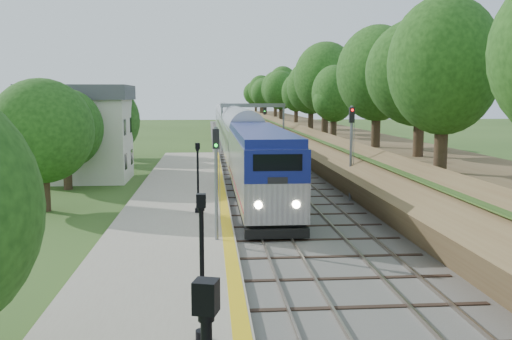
{
  "coord_description": "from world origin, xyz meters",
  "views": [
    {
      "loc": [
        -3.22,
        -18.71,
        7.02
      ],
      "look_at": [
        -0.5,
        14.08,
        2.8
      ],
      "focal_mm": 40.0,
      "sensor_mm": 36.0,
      "label": 1
    }
  ],
  "objects": [
    {
      "name": "platform",
      "position": [
        -5.2,
        16.0,
        0.19
      ],
      "size": [
        6.4,
        68.0,
        0.38
      ],
      "primitive_type": "cube",
      "color": "gray",
      "rests_on": "ground"
    },
    {
      "name": "lamppost_far",
      "position": [
        -3.87,
        13.89,
        2.18
      ],
      "size": [
        0.4,
        0.4,
        4.04
      ],
      "color": "black",
      "rests_on": "platform"
    },
    {
      "name": "station_building",
      "position": [
        -14.0,
        30.0,
        4.09
      ],
      "size": [
        8.6,
        6.6,
        8.0
      ],
      "color": "white",
      "rests_on": "ground"
    },
    {
      "name": "embankment",
      "position": [
        10.35,
        60.0,
        1.95
      ],
      "size": [
        10.64,
        170.0,
        11.7
      ],
      "color": "brown",
      "rests_on": "ground"
    },
    {
      "name": "trees_behind_platform",
      "position": [
        -11.17,
        20.67,
        4.53
      ],
      "size": [
        7.82,
        53.32,
        7.21
      ],
      "color": "#332316",
      "rests_on": "ground"
    },
    {
      "name": "train",
      "position": [
        0.0,
        60.17,
        2.42
      ],
      "size": [
        3.22,
        106.96,
        4.73
      ],
      "color": "black",
      "rests_on": "trackbed"
    },
    {
      "name": "signal_gantry",
      "position": [
        2.47,
        54.99,
        4.82
      ],
      "size": [
        8.4,
        0.38,
        6.2
      ],
      "color": "slate",
      "rests_on": "ground"
    },
    {
      "name": "trackbed",
      "position": [
        2.0,
        60.0,
        0.07
      ],
      "size": [
        9.5,
        170.0,
        0.28
      ],
      "color": "#4C4944",
      "rests_on": "ground"
    },
    {
      "name": "lamppost_mid",
      "position": [
        -3.44,
        -3.68,
        2.2
      ],
      "size": [
        0.4,
        0.4,
        4.08
      ],
      "color": "black",
      "rests_on": "platform"
    },
    {
      "name": "ground",
      "position": [
        0.0,
        0.0,
        0.0
      ],
      "size": [
        320.0,
        320.0,
        0.0
      ],
      "primitive_type": "plane",
      "color": "#2D4C19",
      "rests_on": "ground"
    },
    {
      "name": "signal_platform",
      "position": [
        -2.9,
        7.47,
        3.63
      ],
      "size": [
        0.31,
        0.25,
        5.28
      ],
      "color": "slate",
      "rests_on": "platform"
    },
    {
      "name": "yellow_stripe",
      "position": [
        -2.35,
        16.0,
        0.39
      ],
      "size": [
        0.55,
        68.0,
        0.01
      ],
      "primitive_type": "cube",
      "color": "gold",
      "rests_on": "platform"
    },
    {
      "name": "signal_farside",
      "position": [
        6.2,
        18.35,
        3.99
      ],
      "size": [
        0.35,
        0.28,
        6.34
      ],
      "color": "slate",
      "rests_on": "ground"
    }
  ]
}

